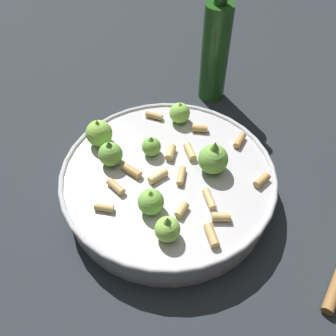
% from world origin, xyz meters
% --- Properties ---
extents(ground_plane, '(2.40, 2.40, 0.00)m').
position_xyz_m(ground_plane, '(0.00, 0.00, 0.00)').
color(ground_plane, '#23282D').
extents(cooking_pan, '(0.33, 0.33, 0.11)m').
position_xyz_m(cooking_pan, '(-0.00, -0.00, 0.03)').
color(cooking_pan, '#B7B7BC').
rests_on(cooking_pan, ground).
extents(olive_oil_bottle, '(0.05, 0.05, 0.24)m').
position_xyz_m(olive_oil_bottle, '(-0.27, -0.05, 0.10)').
color(olive_oil_bottle, '#1E4C19').
rests_on(olive_oil_bottle, ground).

